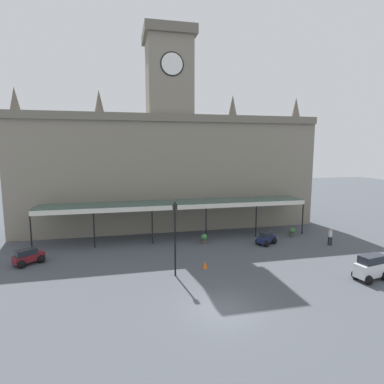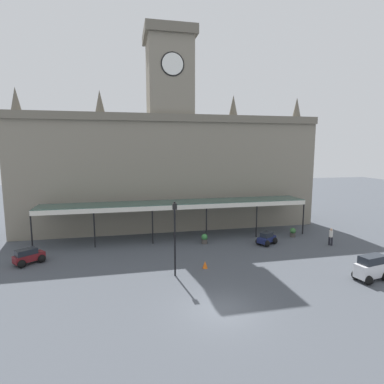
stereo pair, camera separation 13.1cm
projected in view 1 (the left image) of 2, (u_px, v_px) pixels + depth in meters
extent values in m
plane|color=#474B52|center=(222.00, 310.00, 17.85)|extent=(140.00, 140.00, 0.00)
cube|color=gray|center=(170.00, 173.00, 36.08)|extent=(33.66, 5.35, 12.78)
cube|color=#6C6558|center=(173.00, 117.00, 32.52)|extent=(33.66, 0.30, 0.80)
cube|color=gray|center=(169.00, 79.00, 34.62)|extent=(4.80, 4.80, 8.14)
cube|color=#665F53|center=(168.00, 35.00, 33.98)|extent=(5.50, 5.50, 1.00)
cylinder|color=white|center=(172.00, 64.00, 32.11)|extent=(2.20, 0.12, 2.20)
cylinder|color=black|center=(172.00, 64.00, 32.15)|extent=(2.46, 0.06, 2.46)
cone|color=#5F594E|center=(15.00, 100.00, 31.58)|extent=(1.10, 1.10, 2.60)
cone|color=#5F594E|center=(99.00, 102.00, 33.37)|extent=(1.10, 1.10, 2.60)
cone|color=#5F594E|center=(233.00, 106.00, 36.65)|extent=(1.10, 1.10, 2.60)
cone|color=#5F594E|center=(296.00, 108.00, 38.43)|extent=(1.10, 1.10, 2.60)
cube|color=#38564C|center=(177.00, 203.00, 31.75)|extent=(26.96, 3.20, 0.16)
cube|color=silver|center=(180.00, 207.00, 30.23)|extent=(26.96, 0.12, 0.44)
cylinder|color=black|center=(31.00, 232.00, 27.69)|extent=(0.14, 0.14, 3.62)
cylinder|color=black|center=(94.00, 229.00, 28.86)|extent=(0.14, 0.14, 3.62)
cylinder|color=black|center=(152.00, 225.00, 30.03)|extent=(0.14, 0.14, 3.62)
cylinder|color=black|center=(206.00, 223.00, 31.19)|extent=(0.14, 0.14, 3.62)
cylinder|color=black|center=(256.00, 220.00, 32.36)|extent=(0.14, 0.14, 3.62)
cylinder|color=black|center=(303.00, 217.00, 33.53)|extent=(0.14, 0.14, 3.62)
cube|color=#19214C|center=(266.00, 239.00, 30.02)|extent=(2.20, 1.84, 0.50)
cube|color=#1E232B|center=(266.00, 234.00, 29.92)|extent=(1.36, 1.27, 0.42)
sphere|color=black|center=(266.00, 239.00, 30.83)|extent=(0.64, 0.64, 0.64)
sphere|color=black|center=(274.00, 240.00, 30.21)|extent=(0.64, 0.64, 0.64)
sphere|color=black|center=(258.00, 241.00, 29.88)|extent=(0.64, 0.64, 0.64)
sphere|color=black|center=(266.00, 243.00, 29.27)|extent=(0.64, 0.64, 0.64)
cube|color=maroon|center=(29.00, 258.00, 24.84)|extent=(2.32, 2.10, 0.55)
cube|color=#1E232B|center=(26.00, 252.00, 24.62)|extent=(1.73, 1.61, 0.45)
sphere|color=black|center=(36.00, 256.00, 25.75)|extent=(0.64, 0.64, 0.64)
sphere|color=black|center=(41.00, 259.00, 25.19)|extent=(0.64, 0.64, 0.64)
sphere|color=black|center=(16.00, 262.00, 24.56)|extent=(0.64, 0.64, 0.64)
sphere|color=black|center=(21.00, 264.00, 24.00)|extent=(0.64, 0.64, 0.64)
cube|color=silver|center=(371.00, 269.00, 21.89)|extent=(2.54, 1.39, 0.95)
cube|color=#1E232B|center=(372.00, 259.00, 21.80)|extent=(2.04, 1.24, 0.55)
sphere|color=black|center=(368.00, 280.00, 21.18)|extent=(0.64, 0.64, 0.64)
sphere|color=black|center=(356.00, 275.00, 22.05)|extent=(0.64, 0.64, 0.64)
sphere|color=black|center=(372.00, 271.00, 22.72)|extent=(0.64, 0.64, 0.64)
cylinder|color=black|center=(329.00, 241.00, 29.83)|extent=(0.17, 0.17, 0.82)
cylinder|color=black|center=(331.00, 241.00, 29.70)|extent=(0.17, 0.17, 0.82)
cylinder|color=silver|center=(330.00, 234.00, 29.66)|extent=(0.34, 0.34, 0.62)
sphere|color=tan|center=(331.00, 229.00, 29.60)|extent=(0.23, 0.23, 0.23)
cylinder|color=black|center=(175.00, 243.00, 22.32)|extent=(0.13, 0.13, 4.92)
cube|color=black|center=(175.00, 206.00, 21.94)|extent=(0.30, 0.30, 0.44)
sphere|color=black|center=(175.00, 202.00, 21.90)|extent=(0.14, 0.14, 0.14)
cone|color=orange|center=(205.00, 265.00, 24.04)|extent=(0.40, 0.40, 0.56)
cylinder|color=#47423D|center=(204.00, 241.00, 30.27)|extent=(0.56, 0.56, 0.42)
sphere|color=#39803F|center=(204.00, 237.00, 30.21)|extent=(0.60, 0.60, 0.60)
cylinder|color=#47423D|center=(292.00, 235.00, 32.61)|extent=(0.56, 0.56, 0.42)
sphere|color=#386D37|center=(292.00, 231.00, 32.54)|extent=(0.60, 0.60, 0.60)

